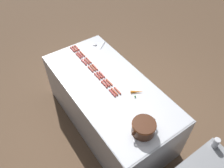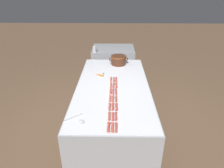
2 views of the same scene
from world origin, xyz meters
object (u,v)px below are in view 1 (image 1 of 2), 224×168
at_px(hot_dog_11, 100,75).
at_px(hot_dog_16, 84,62).
at_px(hot_dog_10, 93,68).
at_px(hot_dog_17, 90,69).
at_px(soda_can, 216,143).
at_px(hot_dog_14, 72,49).
at_px(hot_dog_3, 95,67).
at_px(bean_pot, 144,127).
at_px(hot_dog_1, 82,54).
at_px(hot_dog_15, 78,56).
at_px(hot_dog_9, 86,61).
at_px(hot_dog_19, 104,84).
at_px(hot_dog_7, 75,49).
at_px(hot_dog_20, 112,93).
at_px(hot_dog_5, 109,82).
at_px(hot_dog_8, 80,55).
at_px(serving_spoon, 98,45).
at_px(hot_dog_2, 89,60).
at_px(hot_dog_0, 77,48).
at_px(carrot, 137,92).
at_px(hot_dog_4, 102,74).
at_px(hot_dog_13, 114,92).
at_px(hot_dog_18, 97,76).
at_px(hot_dog_6, 117,91).

xyz_separation_m(hot_dog_11, hot_dog_16, (0.04, -0.37, 0.00)).
height_order(hot_dog_10, hot_dog_17, same).
distance_m(hot_dog_17, soda_can, 1.87).
relative_size(hot_dog_11, hot_dog_14, 1.00).
relative_size(hot_dog_3, hot_dog_17, 1.00).
bearing_deg(bean_pot, hot_dog_1, -94.23).
xyz_separation_m(hot_dog_15, bean_pot, (0.04, 1.60, 0.08)).
distance_m(hot_dog_9, hot_dog_19, 0.55).
bearing_deg(hot_dog_7, hot_dog_20, 88.02).
height_order(hot_dog_5, hot_dog_9, same).
xyz_separation_m(hot_dog_8, serving_spoon, (-0.36, -0.06, -0.00)).
bearing_deg(hot_dog_16, hot_dog_15, -91.58).
distance_m(hot_dog_5, hot_dog_11, 0.19).
bearing_deg(hot_dog_2, hot_dog_15, -68.04).
bearing_deg(hot_dog_0, hot_dog_1, 89.23).
distance_m(hot_dog_3, carrot, 0.76).
bearing_deg(hot_dog_14, hot_dog_1, 111.50).
xyz_separation_m(hot_dog_16, hot_dog_17, (-0.00, 0.19, 0.00)).
height_order(hot_dog_19, soda_can, soda_can).
distance_m(hot_dog_4, hot_dog_13, 0.37).
height_order(hot_dog_18, bean_pot, bean_pot).
bearing_deg(hot_dog_5, hot_dog_4, -89.97).
height_order(hot_dog_9, hot_dog_13, same).
relative_size(hot_dog_4, hot_dog_13, 1.00).
relative_size(hot_dog_15, bean_pot, 0.46).
xyz_separation_m(hot_dog_5, hot_dog_10, (0.03, -0.38, 0.00)).
height_order(hot_dog_13, hot_dog_17, same).
bearing_deg(hot_dog_19, hot_dog_17, -90.40).
bearing_deg(serving_spoon, hot_dog_16, 32.22).
relative_size(hot_dog_16, hot_dog_18, 1.00).
distance_m(hot_dog_3, hot_dog_18, 0.20).
xyz_separation_m(hot_dog_3, carrot, (-0.20, 0.74, 0.00)).
relative_size(hot_dog_11, serving_spoon, 0.65).
relative_size(serving_spoon, carrot, 1.48).
distance_m(hot_dog_13, soda_can, 1.32).
distance_m(hot_dog_7, bean_pot, 1.80).
distance_m(hot_dog_8, hot_dog_9, 0.20).
relative_size(hot_dog_0, hot_dog_5, 1.00).
xyz_separation_m(hot_dog_20, bean_pot, (0.04, 0.67, 0.08)).
distance_m(hot_dog_2, hot_dog_10, 0.19).
xyz_separation_m(hot_dog_16, soda_can, (-0.45, 2.00, 0.09)).
relative_size(hot_dog_6, hot_dog_19, 1.00).
distance_m(hot_dog_17, hot_dog_20, 0.56).
xyz_separation_m(hot_dog_13, hot_dog_20, (0.04, 0.00, 0.00)).
height_order(hot_dog_10, serving_spoon, hot_dog_10).
bearing_deg(serving_spoon, hot_dog_19, 63.65).
bearing_deg(hot_dog_15, hot_dog_3, 101.12).
relative_size(hot_dog_1, hot_dog_19, 1.00).
bearing_deg(bean_pot, hot_dog_5, -97.77).
xyz_separation_m(hot_dog_7, soda_can, (-0.41, 2.37, 0.09)).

